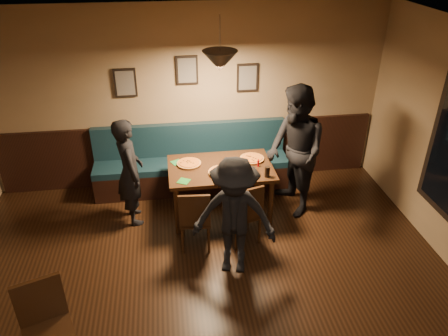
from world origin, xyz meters
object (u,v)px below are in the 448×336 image
Objects in this scene: chair_near_left at (195,217)px; chair_near_right at (242,212)px; diner_right at (295,152)px; diner_front at (234,217)px; cafe_chair_far at (49,334)px; diner_left at (130,172)px; tabasco_bottle at (258,163)px; dining_table at (221,190)px; soda_glass at (267,172)px; booth_bench at (192,160)px.

chair_near_right is at bearing 6.31° from chair_near_left.
diner_right reaches higher than diner_front.
cafe_chair_far is at bearing -157.13° from chair_near_right.
diner_right reaches higher than cafe_chair_far.
diner_front is at bearing -126.76° from chair_near_right.
chair_near_right is 1.62m from diner_left.
tabasco_bottle is at bearing -156.94° from cafe_chair_far.
dining_table is 1.61× the size of chair_near_right.
chair_near_right and tabasco_bottle have the same top height.
diner_left is at bearing -102.25° from diner_right.
cafe_chair_far is (-1.45, -1.67, 0.04)m from chair_near_left.
chair_near_left is at bearing 165.84° from chair_near_right.
chair_near_right is 1.15m from diner_right.
diner_left is (-1.44, 0.67, 0.32)m from chair_near_right.
soda_glass is at bearing 70.71° from diner_front.
tabasco_bottle reaches higher than dining_table.
diner_front is (-1.04, -1.14, -0.19)m from diner_right.
cafe_chair_far is at bearing -136.39° from tabasco_bottle.
tabasco_bottle is at bearing -43.02° from booth_bench.
diner_right reaches higher than diner_left.
chair_near_right is 0.77m from tabasco_bottle.
booth_bench is 24.50× the size of tabasco_bottle.
tabasco_bottle is at bearing 80.76° from diner_front.
diner_left is 10.34× the size of soda_glass.
diner_left is at bearing 177.11° from tabasco_bottle.
cafe_chair_far is (-2.07, -1.69, 0.04)m from chair_near_right.
chair_near_right is at bearing -118.47° from tabasco_bottle.
tabasco_bottle is (0.32, 0.59, 0.39)m from chair_near_right.
soda_glass is 1.22× the size of tabasco_bottle.
dining_table is 1.30m from diner_left.
booth_bench is 2.08× the size of dining_table.
chair_near_left is 5.90× the size of soda_glass.
booth_bench is at bearing 95.26° from chair_near_right.
booth_bench is at bearing 114.62° from dining_table.
diner_right is (1.04, -0.03, 0.56)m from dining_table.
diner_front is (0.42, -0.51, 0.32)m from chair_near_left.
diner_front reaches higher than tabasco_bottle.
diner_left is at bearing 168.24° from soda_glass.
diner_left is (-0.89, -0.72, 0.27)m from booth_bench.
diner_right is (0.84, 0.61, 0.50)m from chair_near_right.
soda_glass is (1.82, -0.38, 0.08)m from diner_left.
diner_left reaches higher than tabasco_bottle.
diner_front is at bearing -124.82° from soda_glass.
diner_left is at bearing 138.55° from chair_near_right.
chair_near_left is at bearing -92.67° from booth_bench.
dining_table is at bearing -102.38° from diner_right.
diner_front is (1.24, -1.20, -0.01)m from diner_left.
chair_near_right is (0.20, -0.64, 0.06)m from dining_table.
booth_bench is at bearing -63.58° from diner_left.
diner_left is at bearing 151.38° from diner_front.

